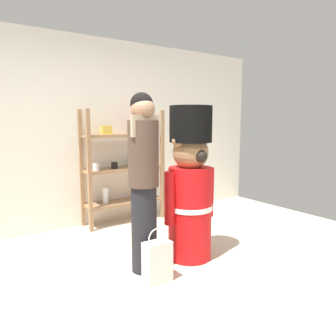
# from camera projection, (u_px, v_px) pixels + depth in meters

# --- Properties ---
(ground_plane) EXTENTS (6.40, 6.40, 0.00)m
(ground_plane) POSITION_uv_depth(u_px,v_px,m) (164.00, 291.00, 2.82)
(ground_plane) COLOR beige
(back_wall) EXTENTS (6.40, 0.12, 2.60)m
(back_wall) POSITION_uv_depth(u_px,v_px,m) (74.00, 133.00, 4.43)
(back_wall) COLOR silver
(back_wall) RESTS_ON ground_plane
(merchandise_shelf) EXTENTS (1.19, 0.35, 1.62)m
(merchandise_shelf) POSITION_uv_depth(u_px,v_px,m) (124.00, 166.00, 4.68)
(merchandise_shelf) COLOR #93704C
(merchandise_shelf) RESTS_ON ground_plane
(teddy_bear_guard) EXTENTS (0.63, 0.48, 1.62)m
(teddy_bear_guard) POSITION_uv_depth(u_px,v_px,m) (190.00, 185.00, 3.41)
(teddy_bear_guard) COLOR red
(teddy_bear_guard) RESTS_ON ground_plane
(person_shopper) EXTENTS (0.31, 0.29, 1.73)m
(person_shopper) POSITION_uv_depth(u_px,v_px,m) (144.00, 177.00, 3.08)
(person_shopper) COLOR black
(person_shopper) RESTS_ON ground_plane
(shopping_bag) EXTENTS (0.25, 0.15, 0.51)m
(shopping_bag) POSITION_uv_depth(u_px,v_px,m) (157.00, 261.00, 2.96)
(shopping_bag) COLOR silver
(shopping_bag) RESTS_ON ground_plane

